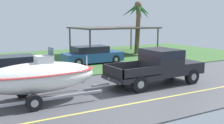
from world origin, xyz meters
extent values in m
cube|color=#4C4C51|center=(0.00, 0.00, -0.03)|extent=(36.00, 8.00, 0.06)
cube|color=#3D6633|center=(0.00, 11.00, 0.00)|extent=(36.00, 14.00, 0.11)
cube|color=#DBCC4C|center=(0.00, -1.80, 0.00)|extent=(34.20, 0.12, 0.01)
cube|color=black|center=(1.66, 0.33, 0.63)|extent=(5.24, 1.95, 0.22)
cube|color=black|center=(3.55, 0.33, 0.93)|extent=(1.47, 1.95, 0.38)
cube|color=black|center=(2.03, 0.33, 1.31)|extent=(1.57, 1.95, 1.14)
cube|color=black|center=(2.03, 0.33, 1.65)|extent=(1.59, 1.97, 0.38)
cube|color=black|center=(0.14, 0.33, 0.76)|extent=(2.20, 1.95, 0.04)
cube|color=black|center=(0.14, 1.26, 0.96)|extent=(2.20, 0.08, 0.45)
cube|color=black|center=(0.14, -0.61, 0.96)|extent=(2.20, 0.08, 0.45)
cube|color=black|center=(-0.92, 0.33, 0.96)|extent=(0.08, 1.95, 0.45)
cube|color=#333338|center=(-1.02, 0.33, 0.57)|extent=(0.12, 1.76, 0.16)
sphere|color=#B2B2B7|center=(-1.14, 0.33, 0.62)|extent=(0.10, 0.10, 0.10)
cylinder|color=black|center=(3.48, 1.19, 0.40)|extent=(0.80, 0.28, 0.80)
cylinder|color=#9E9EA3|center=(3.48, 1.19, 0.40)|extent=(0.36, 0.29, 0.36)
cylinder|color=black|center=(3.48, -0.54, 0.40)|extent=(0.80, 0.28, 0.80)
cylinder|color=#9E9EA3|center=(3.48, -0.54, 0.40)|extent=(0.36, 0.29, 0.36)
cylinder|color=black|center=(0.03, 1.19, 0.40)|extent=(0.80, 0.28, 0.80)
cylinder|color=#9E9EA3|center=(0.03, 1.19, 0.40)|extent=(0.36, 0.29, 0.36)
cylinder|color=black|center=(0.03, -0.54, 0.40)|extent=(0.80, 0.28, 0.80)
cylinder|color=#9E9EA3|center=(0.03, -0.54, 0.40)|extent=(0.36, 0.29, 0.36)
cube|color=gray|center=(-1.59, 0.33, 0.38)|extent=(0.90, 0.10, 0.08)
cube|color=gray|center=(-4.46, 1.30, 0.38)|extent=(4.85, 0.12, 0.10)
cube|color=gray|center=(-4.46, -0.64, 0.38)|extent=(4.85, 0.12, 0.10)
cylinder|color=black|center=(-4.95, 1.36, 0.32)|extent=(0.64, 0.22, 0.64)
cylinder|color=#9E9EA3|center=(-4.95, 1.36, 0.32)|extent=(0.29, 0.23, 0.29)
cylinder|color=black|center=(-4.95, -0.70, 0.32)|extent=(0.64, 0.22, 0.64)
cylinder|color=#9E9EA3|center=(-4.95, -0.70, 0.32)|extent=(0.29, 0.23, 0.29)
ellipsoid|color=white|center=(-4.46, 0.33, 1.05)|extent=(4.88, 1.96, 1.25)
ellipsoid|color=#B22626|center=(-4.46, 0.33, 1.27)|extent=(4.97, 1.99, 0.12)
cube|color=silver|center=(-4.22, 0.33, 1.63)|extent=(0.70, 0.60, 0.65)
cube|color=slate|center=(-3.92, 0.33, 2.10)|extent=(0.06, 0.56, 0.36)
cylinder|color=silver|center=(-2.27, 0.33, 1.55)|extent=(0.04, 0.04, 0.50)
cube|color=#234C89|center=(1.75, 8.02, 0.53)|extent=(4.59, 1.75, 0.70)
cube|color=black|center=(1.52, 8.02, 1.13)|extent=(2.57, 1.61, 0.50)
cylinder|color=black|center=(3.31, 8.81, 0.33)|extent=(0.66, 0.22, 0.66)
cylinder|color=#9E9EA3|center=(3.31, 8.81, 0.33)|extent=(0.30, 0.23, 0.30)
cylinder|color=black|center=(3.31, 7.23, 0.33)|extent=(0.66, 0.22, 0.66)
cylinder|color=#9E9EA3|center=(3.31, 7.23, 0.33)|extent=(0.30, 0.23, 0.30)
cylinder|color=black|center=(0.19, 8.81, 0.33)|extent=(0.66, 0.22, 0.66)
cylinder|color=#9E9EA3|center=(0.19, 8.81, 0.33)|extent=(0.30, 0.23, 0.30)
cylinder|color=black|center=(0.19, 7.23, 0.33)|extent=(0.66, 0.22, 0.66)
cylinder|color=#9E9EA3|center=(0.19, 7.23, 0.33)|extent=(0.30, 0.23, 0.30)
cube|color=#B21E19|center=(-4.52, 5.25, 0.53)|extent=(4.63, 1.82, 0.70)
cube|color=black|center=(-4.75, 5.25, 1.13)|extent=(2.59, 1.67, 0.50)
cylinder|color=black|center=(-2.95, 6.07, 0.33)|extent=(0.66, 0.22, 0.66)
cylinder|color=#9E9EA3|center=(-2.95, 6.07, 0.33)|extent=(0.30, 0.23, 0.30)
cylinder|color=black|center=(-2.95, 4.43, 0.33)|extent=(0.66, 0.22, 0.66)
cylinder|color=#9E9EA3|center=(-2.95, 4.43, 0.33)|extent=(0.30, 0.23, 0.30)
cylinder|color=#4C4238|center=(9.51, 14.35, 1.26)|extent=(0.14, 0.14, 2.51)
cylinder|color=#4C4238|center=(9.51, 9.74, 1.26)|extent=(0.14, 0.14, 2.51)
cylinder|color=#4C4238|center=(2.32, 14.35, 1.26)|extent=(0.14, 0.14, 2.51)
cylinder|color=#4C4238|center=(2.32, 9.74, 1.26)|extent=(0.14, 0.14, 2.51)
cube|color=#4C4742|center=(5.92, 12.05, 2.58)|extent=(7.68, 5.11, 0.14)
cylinder|color=brown|center=(7.92, 10.85, 2.37)|extent=(0.43, 0.78, 4.75)
cone|color=#286028|center=(8.58, 10.78, 4.26)|extent=(1.56, 0.53, 1.25)
cone|color=#286028|center=(8.16, 11.36, 4.30)|extent=(0.93, 1.40, 1.18)
cone|color=#286028|center=(7.47, 11.61, 4.18)|extent=(1.22, 1.80, 1.35)
cone|color=#286028|center=(7.43, 10.83, 4.23)|extent=(1.26, 0.41, 1.26)
cone|color=#286028|center=(7.62, 10.08, 4.04)|extent=(0.93, 1.81, 1.60)
cone|color=#286028|center=(8.21, 10.39, 4.11)|extent=(1.07, 1.39, 1.51)
sphere|color=brown|center=(7.92, 10.85, 4.73)|extent=(0.69, 0.69, 0.69)
camera|label=1|loc=(-7.30, -10.75, 3.48)|focal=43.64mm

